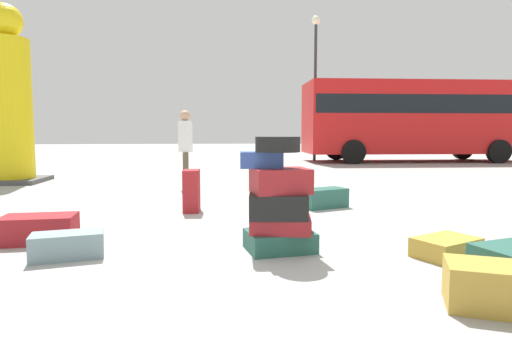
{
  "coord_description": "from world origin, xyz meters",
  "views": [
    {
      "loc": [
        -0.59,
        -4.32,
        1.17
      ],
      "look_at": [
        0.12,
        1.73,
        0.62
      ],
      "focal_mm": 29.68,
      "sensor_mm": 36.0,
      "label": 1
    }
  ],
  "objects": [
    {
      "name": "ground_plane",
      "position": [
        0.0,
        0.0,
        0.0
      ],
      "size": [
        80.0,
        80.0,
        0.0
      ],
      "primitive_type": "plane",
      "color": "#9E9E99"
    },
    {
      "name": "suitcase_tower",
      "position": [
        0.1,
        -0.27,
        0.5
      ],
      "size": [
        0.75,
        0.59,
        1.13
      ],
      "color": "#26594C",
      "rests_on": "ground"
    },
    {
      "name": "suitcase_teal_right_side",
      "position": [
        1.23,
        2.04,
        0.15
      ],
      "size": [
        0.78,
        0.58,
        0.3
      ],
      "primitive_type": "cube",
      "rotation": [
        0.0,
        0.0,
        0.36
      ],
      "color": "#26594C",
      "rests_on": "ground"
    },
    {
      "name": "suitcase_maroon_white_trunk",
      "position": [
        -0.81,
        1.93,
        0.31
      ],
      "size": [
        0.25,
        0.39,
        0.62
      ],
      "primitive_type": "cube",
      "rotation": [
        0.0,
        0.0,
        -0.07
      ],
      "color": "maroon",
      "rests_on": "ground"
    },
    {
      "name": "suitcase_slate_foreground_far",
      "position": [
        -1.89,
        -0.28,
        0.12
      ],
      "size": [
        0.69,
        0.44,
        0.24
      ],
      "primitive_type": "cube",
      "rotation": [
        0.0,
        0.0,
        0.21
      ],
      "color": "gray",
      "rests_on": "ground"
    },
    {
      "name": "suitcase_tan_upright_blue",
      "position": [
        1.27,
        -1.81,
        0.15
      ],
      "size": [
        0.66,
        0.59,
        0.3
      ],
      "primitive_type": "cube",
      "rotation": [
        0.0,
        0.0,
        -0.43
      ],
      "color": "#B28C33",
      "rests_on": "ground"
    },
    {
      "name": "suitcase_tan_left_side",
      "position": [
        1.64,
        -0.67,
        0.09
      ],
      "size": [
        0.7,
        0.6,
        0.18
      ],
      "primitive_type": "cube",
      "rotation": [
        0.0,
        0.0,
        0.42
      ],
      "color": "#B28C33",
      "rests_on": "ground"
    },
    {
      "name": "suitcase_maroon_behind_tower",
      "position": [
        -2.37,
        0.34,
        0.14
      ],
      "size": [
        0.76,
        0.46,
        0.29
      ],
      "primitive_type": "cube",
      "rotation": [
        0.0,
        0.0,
        0.06
      ],
      "color": "maroon",
      "rests_on": "ground"
    },
    {
      "name": "person_bearded_onlooker",
      "position": [
        -1.02,
        4.64,
        0.97
      ],
      "size": [
        0.3,
        0.34,
        1.63
      ],
      "rotation": [
        0.0,
        0.0,
        -1.54
      ],
      "color": "brown",
      "rests_on": "ground"
    },
    {
      "name": "yellow_dummy_statue",
      "position": [
        -5.12,
        6.16,
        1.82
      ],
      "size": [
        1.39,
        1.39,
        4.09
      ],
      "color": "yellow",
      "rests_on": "ground"
    },
    {
      "name": "parked_bus",
      "position": [
        7.73,
        11.96,
        1.83
      ],
      "size": [
        8.79,
        3.08,
        3.15
      ],
      "rotation": [
        0.0,
        0.0,
        -0.05
      ],
      "color": "red",
      "rests_on": "ground"
    },
    {
      "name": "lamp_post",
      "position": [
        3.93,
        13.0,
        3.88
      ],
      "size": [
        0.36,
        0.36,
        5.92
      ],
      "color": "#333338",
      "rests_on": "ground"
    }
  ]
}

